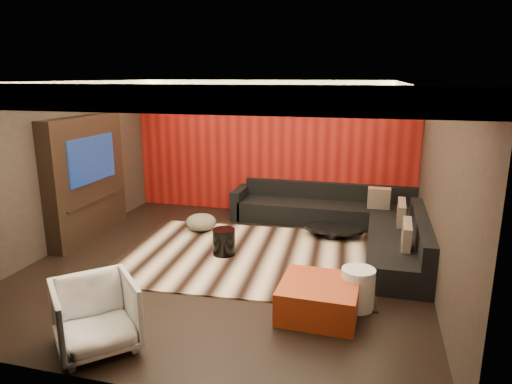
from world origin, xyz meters
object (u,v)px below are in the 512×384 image
(drum_stool, at_px, (224,242))
(armchair, at_px, (96,315))
(coffee_table, at_px, (333,232))
(white_side_table, at_px, (358,289))
(orange_ottoman, at_px, (319,299))
(sectional_sofa, at_px, (349,222))

(drum_stool, height_order, armchair, armchair)
(coffee_table, distance_m, white_side_table, 2.61)
(white_side_table, distance_m, orange_ottoman, 0.54)
(coffee_table, height_order, drum_stool, drum_stool)
(coffee_table, bearing_deg, orange_ottoman, -87.97)
(drum_stool, relative_size, sectional_sofa, 0.12)
(drum_stool, distance_m, orange_ottoman, 2.31)
(coffee_table, distance_m, sectional_sofa, 0.36)
(coffee_table, relative_size, drum_stool, 2.54)
(coffee_table, bearing_deg, sectional_sofa, 37.50)
(white_side_table, height_order, armchair, armchair)
(coffee_table, bearing_deg, white_side_table, -77.77)
(coffee_table, relative_size, orange_ottoman, 1.17)
(coffee_table, distance_m, orange_ottoman, 2.83)
(orange_ottoman, height_order, armchair, armchair)
(orange_ottoman, bearing_deg, drum_stool, 139.10)
(white_side_table, relative_size, armchair, 0.63)
(white_side_table, relative_size, orange_ottoman, 0.56)
(armchair, bearing_deg, white_side_table, -13.29)
(drum_stool, bearing_deg, coffee_table, 38.53)
(drum_stool, distance_m, sectional_sofa, 2.44)
(coffee_table, distance_m, armchair, 4.68)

